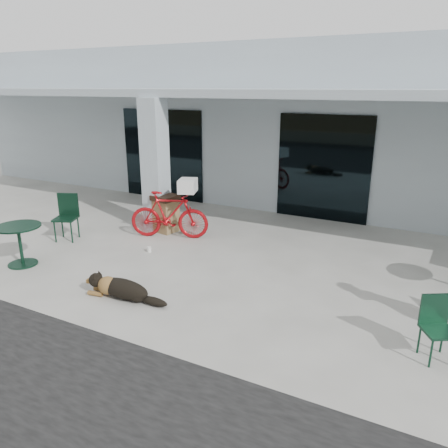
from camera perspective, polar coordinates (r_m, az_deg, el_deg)
The scene contains 14 objects.
ground at distance 8.33m, azimuth -9.49°, elevation -6.47°, with size 80.00×80.00×0.00m, color #B4B3AA.
building at distance 15.29m, azimuth 9.98°, elevation 13.15°, with size 22.00×7.00×4.50m, color #B0C0C7.
storefront_glass_left at distance 13.68m, azimuth -8.03°, elevation 8.95°, with size 2.80×0.06×2.70m, color black.
storefront_glass_right at distance 11.54m, azimuth 12.82°, elevation 7.10°, with size 2.40×0.06×2.70m, color black.
column at distance 10.52m, azimuth -8.97°, elevation 7.50°, with size 0.50×0.50×3.12m, color #B0C0C7.
overhang at distance 10.70m, azimuth 1.71°, elevation 16.75°, with size 22.00×2.80×0.18m, color #B0C0C7.
bicycle at distance 10.08m, azimuth -7.18°, elevation 1.20°, with size 0.51×1.82×1.09m, color #AD0D14.
laundry_basket at distance 9.80m, azimuth -4.77°, elevation 5.00°, with size 0.50×0.37×0.30m, color white.
dog at distance 7.45m, azimuth -13.06°, elevation -8.11°, with size 1.14×0.38×0.38m, color black, non-canonical shape.
cup_near_dog at distance 9.40m, azimuth -9.73°, elevation -3.28°, with size 0.09×0.09×0.11m, color white.
cafe_table_near at distance 9.37m, azimuth -25.05°, elevation -2.55°, with size 0.86×0.86×0.80m, color #123423, non-canonical shape.
cafe_chair_near at distance 10.47m, azimuth -19.99°, elevation 0.76°, with size 0.47×0.52×1.05m, color #123423, non-canonical shape.
cafe_chair_far_a at distance 6.27m, azimuth 26.30°, elevation -12.36°, with size 0.38×0.42×0.85m, color #123423, non-canonical shape.
trash_receptacle at distance 10.54m, azimuth -7.58°, elevation 1.38°, with size 0.53×0.53×0.90m, color olive, non-canonical shape.
Camera 1 is at (4.69, -6.01, 3.36)m, focal length 35.00 mm.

